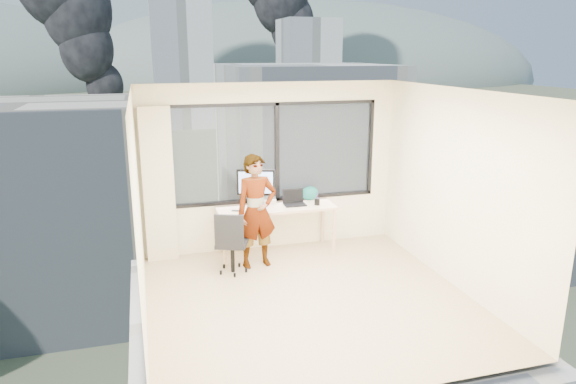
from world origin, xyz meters
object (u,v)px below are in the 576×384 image
object	(u,v)px
monitor	(256,188)
handbag	(310,193)
laptop	(295,198)
desk	(276,230)
game_console	(267,200)
chair	(232,241)
person	(257,211)

from	to	relation	value
monitor	handbag	size ratio (longest dim) A/B	2.03
monitor	laptop	xyz separation A→B (m)	(0.58, -0.11, -0.18)
handbag	monitor	bearing A→B (deg)	-175.76
monitor	laptop	world-z (taller)	monitor
desk	laptop	bearing A→B (deg)	-1.19
monitor	handbag	distance (m)	0.92
monitor	handbag	bearing A→B (deg)	23.90
game_console	laptop	world-z (taller)	laptop
laptop	game_console	bearing A→B (deg)	145.90
chair	handbag	distance (m)	1.63
person	handbag	world-z (taller)	person
game_console	person	bearing A→B (deg)	-104.63
handbag	desk	bearing A→B (deg)	-163.18
game_console	handbag	distance (m)	0.70
laptop	handbag	bearing A→B (deg)	35.44
person	chair	bearing A→B (deg)	-168.49
monitor	game_console	bearing A→B (deg)	54.62
desk	chair	distance (m)	0.96
game_console	handbag	bearing A→B (deg)	6.01
chair	game_console	bearing A→B (deg)	70.03
person	game_console	bearing A→B (deg)	56.38
person	laptop	world-z (taller)	person
person	handbag	size ratio (longest dim) A/B	5.77
desk	handbag	xyz separation A→B (m)	(0.60, 0.21, 0.49)
desk	monitor	size ratio (longest dim) A/B	3.10
chair	desk	bearing A→B (deg)	55.73
chair	person	xyz separation A→B (m)	(0.39, 0.14, 0.36)
person	game_console	size ratio (longest dim) A/B	5.86
monitor	laptop	bearing A→B (deg)	6.44
monitor	game_console	size ratio (longest dim) A/B	2.06
desk	handbag	size ratio (longest dim) A/B	6.29
desk	person	bearing A→B (deg)	-134.36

